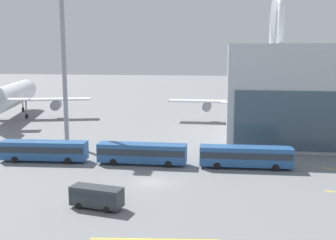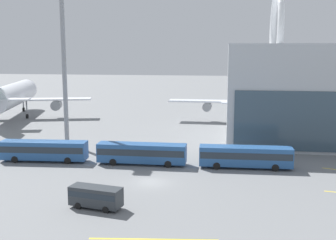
# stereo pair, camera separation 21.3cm
# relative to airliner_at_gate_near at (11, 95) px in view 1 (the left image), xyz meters

# --- Properties ---
(ground_plane) EXTENTS (440.00, 440.00, 0.00)m
(ground_plane) POSITION_rel_airliner_at_gate_near_xyz_m (41.85, -44.64, -5.50)
(ground_plane) COLOR slate
(airliner_at_gate_near) EXTENTS (37.23, 35.38, 15.85)m
(airliner_at_gate_near) POSITION_rel_airliner_at_gate_near_xyz_m (0.00, 0.00, 0.00)
(airliner_at_gate_near) COLOR silver
(airliner_at_gate_near) RESTS_ON ground_plane
(airliner_at_gate_far) EXTENTS (39.72, 41.40, 16.49)m
(airliner_at_gate_far) POSITION_rel_airliner_at_gate_near_xyz_m (57.68, 2.61, 0.19)
(airliner_at_gate_far) COLOR silver
(airliner_at_gate_far) RESTS_ON ground_plane
(shuttle_bus_0) EXTENTS (12.83, 3.25, 3.03)m
(shuttle_bus_0) POSITION_rel_airliner_at_gate_near_xyz_m (24.45, -36.98, -3.71)
(shuttle_bus_0) COLOR #285693
(shuttle_bus_0) RESTS_ON ground_plane
(shuttle_bus_1) EXTENTS (12.72, 2.67, 3.03)m
(shuttle_bus_1) POSITION_rel_airliner_at_gate_near_xyz_m (39.05, -36.66, -3.71)
(shuttle_bus_1) COLOR #285693
(shuttle_bus_1) RESTS_ON ground_plane
(shuttle_bus_2) EXTENTS (12.76, 2.84, 3.03)m
(shuttle_bus_2) POSITION_rel_airliner_at_gate_near_xyz_m (53.65, -36.53, -3.71)
(shuttle_bus_2) COLOR #285693
(shuttle_bus_2) RESTS_ON ground_plane
(service_van_foreground) EXTENTS (5.76, 2.97, 2.27)m
(service_van_foreground) POSITION_rel_airliner_at_gate_near_xyz_m (37.68, -53.87, -4.16)
(service_van_foreground) COLOR #2D3338
(service_van_foreground) RESTS_ON ground_plane
(floodlight_mast) EXTENTS (2.15, 2.15, 26.52)m
(floodlight_mast) POSITION_rel_airliner_at_gate_near_xyz_m (23.45, -25.31, 9.33)
(floodlight_mast) COLOR gray
(floodlight_mast) RESTS_ON ground_plane
(lane_stripe_1) EXTENTS (8.98, 2.72, 0.01)m
(lane_stripe_1) POSITION_rel_airliner_at_gate_near_xyz_m (37.83, -32.66, -5.50)
(lane_stripe_1) COLOR yellow
(lane_stripe_1) RESTS_ON ground_plane
(lane_stripe_2) EXTENTS (11.26, 1.45, 0.01)m
(lane_stripe_2) POSITION_rel_airliner_at_gate_near_xyz_m (44.86, -60.26, -5.50)
(lane_stripe_2) COLOR yellow
(lane_stripe_2) RESTS_ON ground_plane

